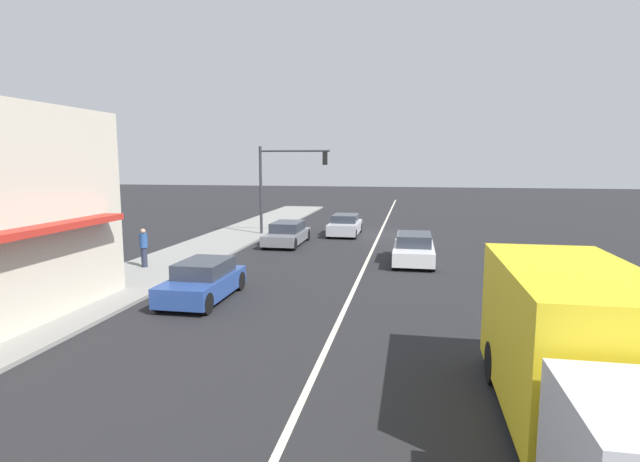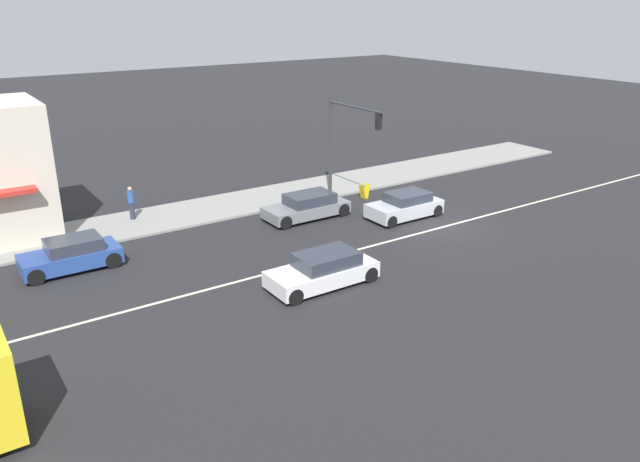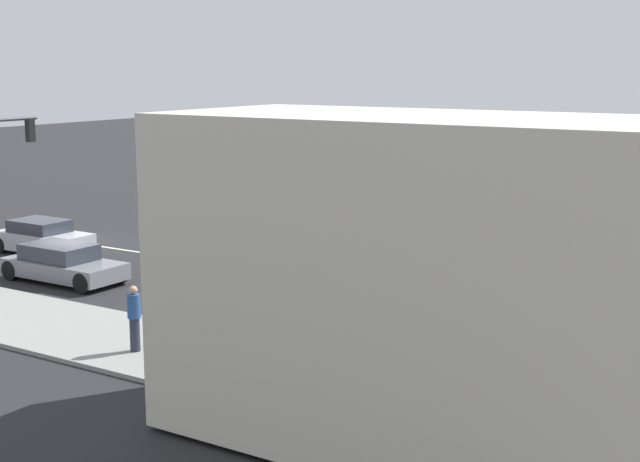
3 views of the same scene
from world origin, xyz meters
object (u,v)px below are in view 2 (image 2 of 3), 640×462
at_px(sedan_silver, 405,206).
at_px(van_white, 323,270).
at_px(pedestrian, 131,202).
at_px(coupe_blue, 71,255).
at_px(suv_grey, 307,206).
at_px(traffic_signal_main, 346,133).
at_px(warning_aframe_sign, 364,191).

bearing_deg(sedan_silver, van_white, 118.38).
relative_size(pedestrian, coupe_blue, 0.43).
bearing_deg(coupe_blue, van_white, -132.26).
distance_m(suv_grey, van_white, 8.18).
distance_m(traffic_signal_main, warning_aframe_sign, 3.71).
distance_m(pedestrian, van_white, 12.38).
height_order(pedestrian, sedan_silver, pedestrian).
height_order(pedestrian, suv_grey, pedestrian).
height_order(traffic_signal_main, pedestrian, traffic_signal_main).
xyz_separation_m(coupe_blue, sedan_silver, (-2.80, -16.07, -0.01)).
distance_m(suv_grey, sedan_silver, 5.09).
bearing_deg(van_white, coupe_blue, 47.74).
bearing_deg(van_white, traffic_signal_main, -40.63).
height_order(warning_aframe_sign, van_white, van_white).
bearing_deg(sedan_silver, warning_aframe_sign, -4.40).
bearing_deg(van_white, warning_aframe_sign, -45.82).
height_order(traffic_signal_main, sedan_silver, traffic_signal_main).
xyz_separation_m(suv_grey, coupe_blue, (-0.00, 11.82, 0.03)).
distance_m(coupe_blue, van_white, 10.71).
bearing_deg(warning_aframe_sign, pedestrian, 73.81).
bearing_deg(coupe_blue, sedan_silver, -99.88).
bearing_deg(pedestrian, sedan_silver, -121.57).
relative_size(pedestrian, van_white, 0.39).
bearing_deg(sedan_silver, pedestrian, 58.43).
bearing_deg(warning_aframe_sign, traffic_signal_main, 84.47).
bearing_deg(warning_aframe_sign, suv_grey, 102.40).
bearing_deg(coupe_blue, warning_aframe_sign, -86.51).
distance_m(pedestrian, coupe_blue, 6.14).
bearing_deg(warning_aframe_sign, sedan_silver, 175.60).
xyz_separation_m(warning_aframe_sign, sedan_silver, (-3.80, 0.29, 0.22)).
xyz_separation_m(warning_aframe_sign, van_white, (-8.20, 8.44, 0.22)).
bearing_deg(suv_grey, pedestrian, 59.45).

